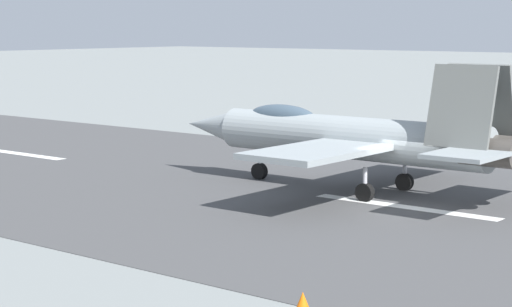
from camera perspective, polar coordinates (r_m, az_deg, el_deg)
ground_plane at (r=36.70m, az=8.84°, el=-3.26°), size 400.00×400.00×0.00m
runway_strip at (r=36.69m, az=8.86°, el=-3.25°), size 240.00×26.00×0.02m
fighter_jet at (r=39.43m, az=5.83°, el=1.08°), size 17.09×13.75×5.58m
marker_cone_near at (r=23.06m, az=2.91°, el=-9.19°), size 0.44×0.44×0.55m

